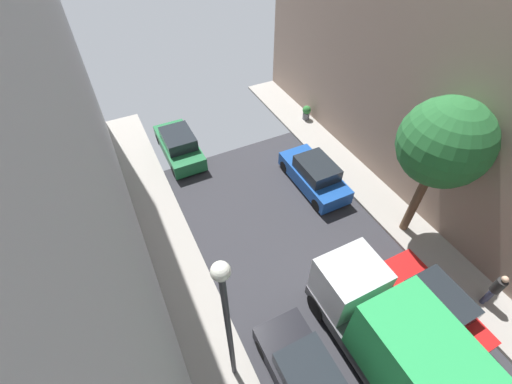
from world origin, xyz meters
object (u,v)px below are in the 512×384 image
object	(u,v)px
pedestrian	(496,289)
street_tree_1	(444,144)
lamp_post	(227,316)
parked_car_left_2	(308,380)
parked_car_right_2	(314,175)
parked_car_right_1	(432,304)
delivery_truck	(402,351)
parked_car_left_3	(179,145)
potted_plant_2	(306,112)

from	to	relation	value
pedestrian	street_tree_1	xyz separation A→B (m)	(-0.20, 4.12, 3.87)
street_tree_1	lamp_post	world-z (taller)	street_tree_1
parked_car_left_2	street_tree_1	world-z (taller)	street_tree_1
parked_car_right_2	street_tree_1	xyz separation A→B (m)	(2.09, -4.30, 4.22)
parked_car_right_1	street_tree_1	world-z (taller)	street_tree_1
delivery_truck	parked_car_left_2	bearing A→B (deg)	163.45
parked_car_right_1	parked_car_right_2	distance (m)	7.76
pedestrian	parked_car_left_2	bearing A→B (deg)	175.90
pedestrian	parked_car_right_2	bearing A→B (deg)	105.23
parked_car_right_2	pedestrian	bearing A→B (deg)	-74.77
delivery_truck	pedestrian	bearing A→B (deg)	2.88
parked_car_right_1	pedestrian	size ratio (longest dim) A/B	2.44
street_tree_1	lamp_post	xyz separation A→B (m)	(-9.39, -2.13, -0.65)
delivery_truck	lamp_post	xyz separation A→B (m)	(-4.60, 2.23, 2.51)
lamp_post	street_tree_1	bearing A→B (deg)	12.79
parked_car_left_3	parked_car_right_1	distance (m)	14.21
parked_car_right_1	street_tree_1	xyz separation A→B (m)	(2.09, 3.46, 4.22)
parked_car_right_2	potted_plant_2	world-z (taller)	parked_car_right_2
parked_car_right_2	street_tree_1	size ratio (longest dim) A/B	0.65
delivery_truck	lamp_post	distance (m)	5.69
pedestrian	street_tree_1	size ratio (longest dim) A/B	0.27
pedestrian	parked_car_right_1	bearing A→B (deg)	163.99
street_tree_1	pedestrian	bearing A→B (deg)	-87.23
parked_car_right_2	delivery_truck	world-z (taller)	delivery_truck
parked_car_left_3	parked_car_right_1	size ratio (longest dim) A/B	1.00
parked_car_left_3	pedestrian	distance (m)	15.80
pedestrian	parked_car_left_3	bearing A→B (deg)	119.14
parked_car_left_2	parked_car_right_2	bearing A→B (deg)	55.53
parked_car_left_2	parked_car_right_1	world-z (taller)	same
delivery_truck	potted_plant_2	bearing A→B (deg)	68.27
parked_car_left_3	pedestrian	size ratio (longest dim) A/B	2.44
parked_car_left_3	lamp_post	world-z (taller)	lamp_post
delivery_truck	street_tree_1	bearing A→B (deg)	42.33
parked_car_right_2	lamp_post	distance (m)	10.37
delivery_truck	lamp_post	size ratio (longest dim) A/B	1.03
delivery_truck	potted_plant_2	xyz separation A→B (m)	(5.53, 13.87, -1.15)
parked_car_left_2	parked_car_left_3	distance (m)	13.25
parked_car_left_2	lamp_post	world-z (taller)	lamp_post
parked_car_left_3	potted_plant_2	xyz separation A→B (m)	(8.23, -0.18, -0.08)
parked_car_left_3	street_tree_1	bearing A→B (deg)	-52.27
parked_car_right_1	potted_plant_2	bearing A→B (deg)	77.69
parked_car_left_2	potted_plant_2	distance (m)	15.44
parked_car_left_3	parked_car_right_2	world-z (taller)	same
parked_car_right_1	lamp_post	distance (m)	8.24
delivery_truck	pedestrian	size ratio (longest dim) A/B	3.84
parked_car_left_2	parked_car_right_2	distance (m)	9.54
parked_car_right_1	potted_plant_2	size ratio (longest dim) A/B	4.66
parked_car_left_2	potted_plant_2	size ratio (longest dim) A/B	4.66
street_tree_1	parked_car_left_3	bearing A→B (deg)	127.73
parked_car_right_2	pedestrian	xyz separation A→B (m)	(2.29, -8.42, 0.35)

